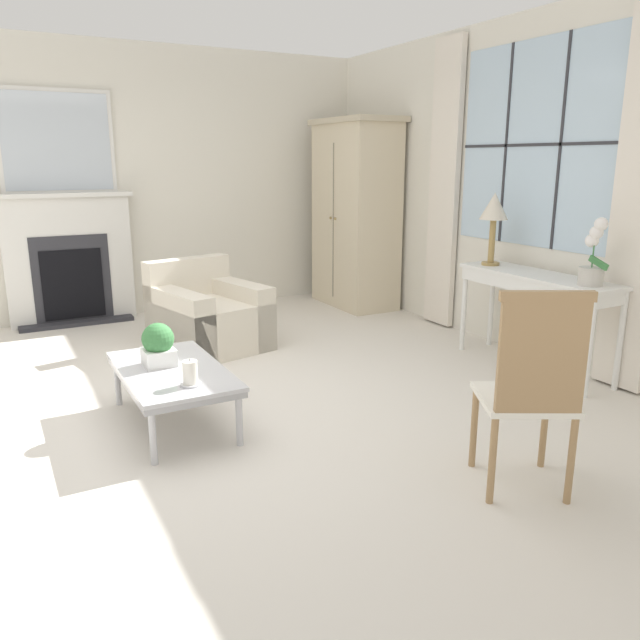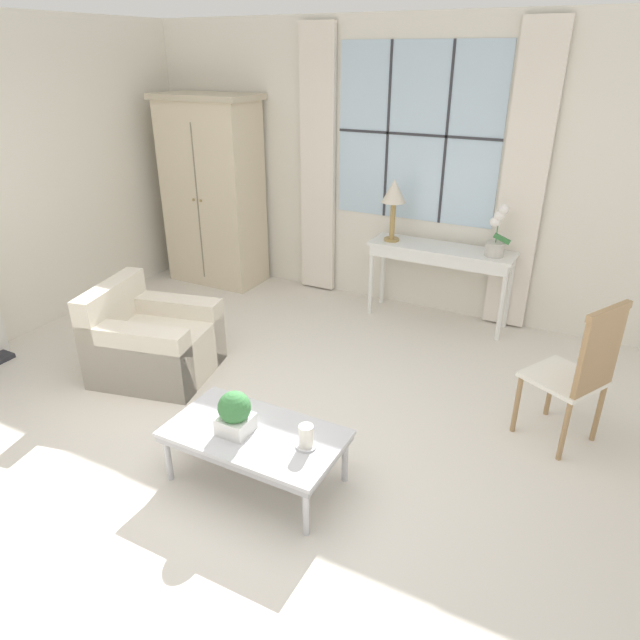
% 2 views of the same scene
% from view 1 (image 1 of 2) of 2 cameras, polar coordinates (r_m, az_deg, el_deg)
% --- Properties ---
extents(ground_plane, '(14.00, 14.00, 0.00)m').
position_cam_1_polar(ground_plane, '(4.30, -12.20, -8.27)').
color(ground_plane, silver).
extents(wall_back_windowed, '(7.20, 0.14, 2.80)m').
position_cam_1_polar(wall_back_windowed, '(5.59, 18.77, 11.36)').
color(wall_back_windowed, silver).
rests_on(wall_back_windowed, ground_plane).
extents(wall_left, '(0.06, 7.20, 2.80)m').
position_cam_1_polar(wall_left, '(7.06, -15.14, 12.06)').
color(wall_left, silver).
rests_on(wall_left, ground_plane).
extents(fireplace, '(0.34, 1.30, 2.31)m').
position_cam_1_polar(fireplace, '(6.84, -22.04, 6.16)').
color(fireplace, '#2D2D33').
rests_on(fireplace, ground_plane).
extents(armoire, '(1.12, 0.63, 2.07)m').
position_cam_1_polar(armoire, '(7.13, 3.25, 9.65)').
color(armoire, beige).
rests_on(armoire, ground_plane).
extents(console_table, '(1.39, 0.40, 0.77)m').
position_cam_1_polar(console_table, '(5.19, 19.29, 3.02)').
color(console_table, white).
rests_on(console_table, ground_plane).
extents(table_lamp, '(0.23, 0.23, 0.60)m').
position_cam_1_polar(table_lamp, '(5.44, 15.63, 9.60)').
color(table_lamp, '#9E7F47').
rests_on(table_lamp, console_table).
extents(potted_orchid, '(0.22, 0.17, 0.48)m').
position_cam_1_polar(potted_orchid, '(4.80, 23.70, 5.12)').
color(potted_orchid, '#BCB7AD').
rests_on(potted_orchid, console_table).
extents(armchair_upholstered, '(1.05, 0.99, 0.77)m').
position_cam_1_polar(armchair_upholstered, '(5.63, -10.18, 0.17)').
color(armchair_upholstered, beige).
rests_on(armchair_upholstered, ground_plane).
extents(side_chair_wooden, '(0.60, 0.60, 1.07)m').
position_cam_1_polar(side_chair_wooden, '(3.19, 18.85, -5.42)').
color(side_chair_wooden, white).
rests_on(side_chair_wooden, ground_plane).
extents(coffee_table, '(1.09, 0.60, 0.37)m').
position_cam_1_polar(coffee_table, '(4.03, -13.36, -4.88)').
color(coffee_table, '#BCBCC1').
rests_on(coffee_table, ground_plane).
extents(potted_plant_small, '(0.20, 0.20, 0.28)m').
position_cam_1_polar(potted_plant_small, '(4.06, -14.57, -2.20)').
color(potted_plant_small, white).
rests_on(potted_plant_small, coffee_table).
extents(pillar_candle, '(0.12, 0.12, 0.16)m').
position_cam_1_polar(pillar_candle, '(3.68, -11.78, -4.86)').
color(pillar_candle, silver).
rests_on(pillar_candle, coffee_table).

